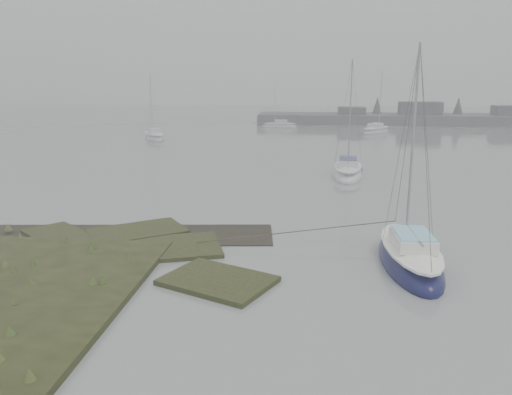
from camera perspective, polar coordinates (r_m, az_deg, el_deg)
name	(u,v)px	position (r m, az deg, el deg)	size (l,w,h in m)	color
ground	(270,152)	(46.52, 1.61, 5.19)	(160.00, 160.00, 0.00)	gray
far_shoreline	(465,118)	(81.48, 22.79, 8.33)	(60.00, 8.00, 4.15)	#4C4F51
sailboat_main	(410,258)	(19.30, 17.14, -6.65)	(2.16, 6.12, 8.56)	#0D0E3A
sailboat_white	(348,172)	(35.57, 10.43, 2.83)	(2.49, 6.26, 8.63)	silver
sailboat_far_a	(154,137)	(57.59, -11.55, 6.78)	(4.36, 5.84, 7.97)	#B2B6BC
sailboat_far_b	(376,131)	(64.62, 13.56, 7.38)	(4.83, 5.78, 8.10)	#A4A9AF
sailboat_far_c	(279,126)	(70.11, 2.69, 8.16)	(4.97, 1.81, 6.93)	#ACB0B5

